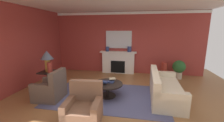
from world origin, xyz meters
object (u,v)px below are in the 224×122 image
object	(u,v)px
fireplace	(118,63)
vase_tall_corner	(164,70)
armchair_facing_fireplace	(84,111)
vase_on_side_table	(50,67)
sofa	(164,89)
armchair_near_window	(51,90)
side_table	(49,79)
vase_mantel_left	(107,49)
coffee_table	(107,87)
vase_mantel_right	(129,49)
table_lamp	(47,57)
potted_plant	(179,68)
mantel_mirror	(119,40)

from	to	relation	value
fireplace	vase_tall_corner	distance (m)	2.22
armchair_facing_fireplace	vase_on_side_table	bearing A→B (deg)	140.23
sofa	armchair_near_window	distance (m)	3.60
side_table	vase_mantel_left	bearing A→B (deg)	57.37
armchair_near_window	vase_mantel_left	distance (m)	3.50
coffee_table	side_table	world-z (taller)	side_table
armchair_facing_fireplace	vase_on_side_table	distance (m)	2.40
vase_mantel_right	armchair_facing_fireplace	bearing A→B (deg)	-100.65
side_table	vase_on_side_table	size ratio (longest dim) A/B	1.89
armchair_facing_fireplace	table_lamp	bearing A→B (deg)	140.31
sofa	armchair_facing_fireplace	bearing A→B (deg)	-141.01
vase_tall_corner	vase_mantel_right	distance (m)	1.89
armchair_facing_fireplace	coffee_table	xyz separation A→B (m)	(0.25, 1.47, 0.03)
potted_plant	mantel_mirror	bearing A→B (deg)	169.88
mantel_mirror	vase_mantel_left	world-z (taller)	mantel_mirror
vase_mantel_left	vase_mantel_right	bearing A→B (deg)	0.00
vase_on_side_table	vase_mantel_left	bearing A→B (deg)	60.98
vase_tall_corner	table_lamp	bearing A→B (deg)	-152.41
table_lamp	vase_tall_corner	bearing A→B (deg)	27.59
potted_plant	vase_mantel_right	bearing A→B (deg)	171.67
sofa	potted_plant	size ratio (longest dim) A/B	2.57
vase_mantel_right	vase_on_side_table	bearing A→B (deg)	-134.12
armchair_near_window	vase_on_side_table	world-z (taller)	vase_on_side_table
table_lamp	vase_tall_corner	world-z (taller)	table_lamp
armchair_near_window	table_lamp	xyz separation A→B (m)	(-0.47, 0.65, 0.92)
mantel_mirror	vase_tall_corner	world-z (taller)	mantel_mirror
side_table	table_lamp	size ratio (longest dim) A/B	0.93
coffee_table	potted_plant	xyz separation A→B (m)	(2.77, 2.34, 0.16)
sofa	vase_mantel_left	distance (m)	3.56
vase_tall_corner	sofa	bearing A→B (deg)	-99.29
mantel_mirror	potted_plant	world-z (taller)	mantel_mirror
vase_mantel_right	sofa	bearing A→B (deg)	-62.67
sofa	fireplace	bearing A→B (deg)	125.93
sofa	potted_plant	xyz separation A→B (m)	(0.96, 2.15, 0.19)
vase_on_side_table	vase_mantel_left	distance (m)	3.05
fireplace	potted_plant	world-z (taller)	fireplace
fireplace	table_lamp	bearing A→B (deg)	-130.08
mantel_mirror	side_table	size ratio (longest dim) A/B	1.83
vase_on_side_table	mantel_mirror	bearing A→B (deg)	54.39
vase_tall_corner	armchair_near_window	bearing A→B (deg)	-143.07
coffee_table	vase_tall_corner	bearing A→B (deg)	48.13
vase_mantel_left	vase_mantel_right	xyz separation A→B (m)	(1.10, 0.00, 0.02)
sofa	vase_mantel_right	bearing A→B (deg)	117.33
coffee_table	vase_mantel_left	xyz separation A→B (m)	(-0.57, 2.67, 0.89)
vase_tall_corner	side_table	bearing A→B (deg)	-152.41
vase_mantel_left	potted_plant	bearing A→B (deg)	-5.61
vase_mantel_left	vase_mantel_right	world-z (taller)	vase_mantel_right
armchair_near_window	coffee_table	bearing A→B (deg)	16.34
mantel_mirror	fireplace	bearing A→B (deg)	-90.00
vase_mantel_left	potted_plant	size ratio (longest dim) A/B	0.27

